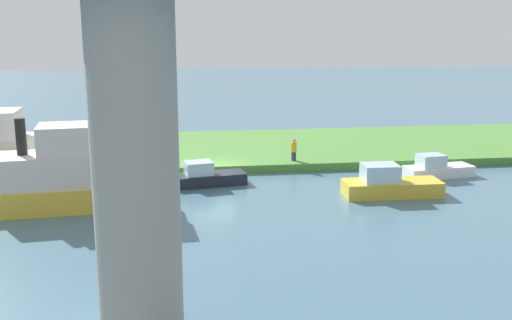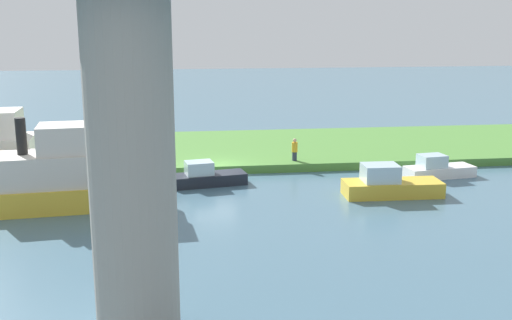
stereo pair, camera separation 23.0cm
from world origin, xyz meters
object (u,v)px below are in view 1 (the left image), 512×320
person_on_bank (294,149)px  riverboat_paddlewheel (437,169)px  bridge_pylon (136,169)px  skiff_small (206,177)px  mooring_post (81,158)px  pontoon_yellow (69,174)px  motorboat_white (389,184)px

person_on_bank → riverboat_paddlewheel: person_on_bank is taller
bridge_pylon → skiff_small: bearing=-99.8°
mooring_post → pontoon_yellow: (-0.42, 6.87, 0.75)m
mooring_post → pontoon_yellow: bearing=93.5°
person_on_bank → skiff_small: (5.60, 3.21, -0.71)m
mooring_post → motorboat_white: bearing=157.1°
mooring_post → person_on_bank: bearing=178.1°
skiff_small → person_on_bank: bearing=-150.2°
bridge_pylon → riverboat_paddlewheel: size_ratio=2.35×
person_on_bank → riverboat_paddlewheel: bearing=158.3°
motorboat_white → skiff_small: (9.38, -3.39, -0.12)m
bridge_pylon → motorboat_white: (-12.19, -12.88, -4.35)m
pontoon_yellow → motorboat_white: (-16.20, 0.16, -1.06)m
bridge_pylon → motorboat_white: size_ratio=1.93×
bridge_pylon → riverboat_paddlewheel: bridge_pylon is taller
mooring_post → motorboat_white: size_ratio=0.17×
person_on_bank → pontoon_yellow: size_ratio=0.15×
bridge_pylon → skiff_small: size_ratio=2.31×
mooring_post → skiff_small: (-7.24, 3.65, -0.44)m
bridge_pylon → skiff_small: (-2.81, -16.27, -4.47)m
motorboat_white → riverboat_paddlewheel: motorboat_white is taller
pontoon_yellow → motorboat_white: size_ratio=1.76×
pontoon_yellow → riverboat_paddlewheel: pontoon_yellow is taller
bridge_pylon → skiff_small: bridge_pylon is taller
person_on_bank → bridge_pylon: bearing=66.6°
motorboat_white → riverboat_paddlewheel: (-4.15, -3.44, -0.12)m
mooring_post → riverboat_paddlewheel: bearing=170.2°
pontoon_yellow → skiff_small: bearing=-154.7°
skiff_small → riverboat_paddlewheel: 13.53m
pontoon_yellow → mooring_post: bearing=-86.5°
motorboat_white → pontoon_yellow: bearing=-0.6°
person_on_bank → riverboat_paddlewheel: (-7.92, 3.16, -0.72)m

